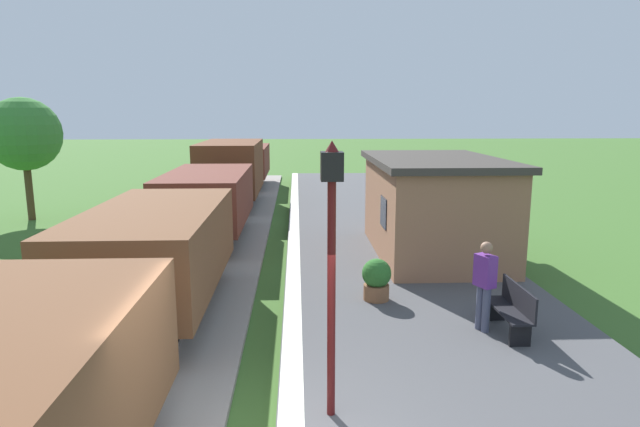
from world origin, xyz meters
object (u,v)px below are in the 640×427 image
at_px(station_hut, 433,206).
at_px(tree_field_left, 24,134).
at_px(person_waiting, 484,283).
at_px(bench_near_hut, 512,308).
at_px(potted_planter, 377,279).
at_px(freight_train, 209,198).
at_px(lamp_post_near, 332,231).

distance_m(station_hut, tree_field_left, 16.18).
bearing_deg(person_waiting, station_hut, -118.69).
bearing_deg(station_hut, person_waiting, -94.45).
bearing_deg(person_waiting, tree_field_left, -65.43).
height_order(bench_near_hut, person_waiting, person_waiting).
relative_size(station_hut, potted_planter, 6.33).
bearing_deg(bench_near_hut, station_hut, 90.56).
bearing_deg(potted_planter, freight_train, 124.95).
relative_size(bench_near_hut, lamp_post_near, 0.41).
bearing_deg(station_hut, lamp_post_near, -112.60).
xyz_separation_m(bench_near_hut, person_waiting, (-0.49, 0.14, 0.46)).
bearing_deg(potted_planter, person_waiting, -45.11).
height_order(station_hut, person_waiting, station_hut).
bearing_deg(freight_train, tree_field_left, 152.70).
distance_m(lamp_post_near, tree_field_left, 18.77).
distance_m(freight_train, person_waiting, 10.51).
distance_m(freight_train, station_hut, 7.35).
distance_m(bench_near_hut, potted_planter, 2.93).
bearing_deg(lamp_post_near, potted_planter, 74.09).
bearing_deg(tree_field_left, bench_near_hut, -40.53).
bearing_deg(tree_field_left, potted_planter, -40.60).
height_order(station_hut, lamp_post_near, lamp_post_near).
bearing_deg(lamp_post_near, person_waiting, 42.10).
height_order(person_waiting, lamp_post_near, lamp_post_near).
xyz_separation_m(lamp_post_near, tree_field_left, (-11.12, 15.11, 0.61)).
height_order(bench_near_hut, potted_planter, potted_planter).
distance_m(station_hut, potted_planter, 4.50).
relative_size(bench_near_hut, person_waiting, 0.88).
xyz_separation_m(bench_near_hut, tree_field_left, (-14.64, 12.51, 2.69)).
relative_size(station_hut, bench_near_hut, 3.87).
height_order(person_waiting, potted_planter, person_waiting).
relative_size(station_hut, lamp_post_near, 1.57).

